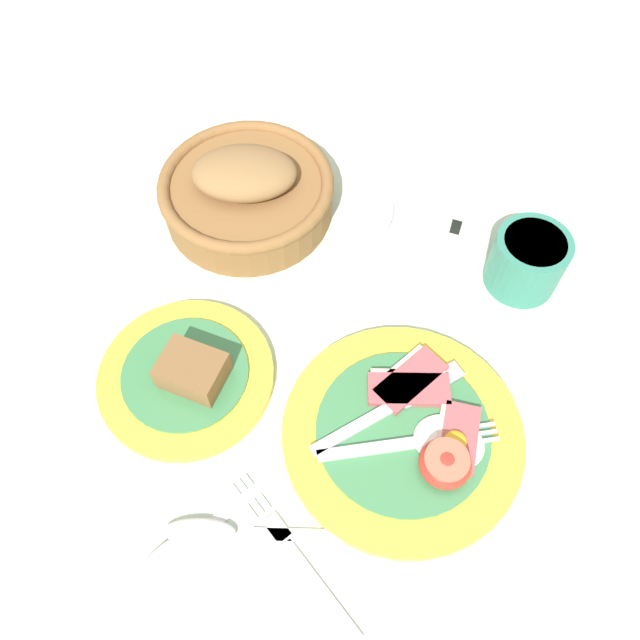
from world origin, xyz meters
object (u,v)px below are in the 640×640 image
at_px(bread_plate, 187,375).
at_px(bread_basket, 247,191).
at_px(sugar_cup, 527,260).
at_px(teaspoon_by_saucer, 228,533).
at_px(teaspoon_near_cup, 193,538).
at_px(fork_on_cloth, 296,557).
at_px(teaspoon_stray, 375,235).
at_px(number_card, 458,221).
at_px(breakfast_plate, 409,430).

relative_size(bread_plate, bread_basket, 0.88).
height_order(sugar_cup, teaspoon_by_saucer, sugar_cup).
xyz_separation_m(teaspoon_by_saucer, teaspoon_near_cup, (-0.03, -0.01, 0.00)).
bearing_deg(teaspoon_near_cup, sugar_cup, -178.90).
height_order(teaspoon_by_saucer, fork_on_cloth, teaspoon_by_saucer).
bearing_deg(bread_plate, teaspoon_by_saucer, -53.79).
bearing_deg(bread_basket, teaspoon_near_cup, -76.63).
xyz_separation_m(teaspoon_stray, fork_on_cloth, (0.03, -0.39, -0.00)).
bearing_deg(teaspoon_by_saucer, fork_on_cloth, 162.84).
distance_m(teaspoon_near_cup, teaspoon_stray, 0.41).
bearing_deg(teaspoon_near_cup, number_card, -167.27).
height_order(breakfast_plate, teaspoon_stray, breakfast_plate).
relative_size(breakfast_plate, teaspoon_by_saucer, 1.31).
distance_m(teaspoon_by_saucer, teaspoon_near_cup, 0.03).
distance_m(teaspoon_by_saucer, teaspoon_stray, 0.40).
height_order(number_card, teaspoon_by_saucer, number_card).
bearing_deg(sugar_cup, breakfast_plate, -109.50).
relative_size(teaspoon_by_saucer, fork_on_cloth, 1.17).
bearing_deg(bread_basket, number_card, 6.86).
height_order(breakfast_plate, bread_basket, bread_basket).
xyz_separation_m(breakfast_plate, fork_on_cloth, (-0.07, -0.15, -0.01)).
relative_size(bread_basket, number_card, 2.97).
bearing_deg(breakfast_plate, bread_plate, -177.30).
distance_m(bread_plate, number_card, 0.37).
bearing_deg(sugar_cup, fork_on_cloth, -111.90).
xyz_separation_m(breakfast_plate, teaspoon_stray, (-0.10, 0.24, -0.01)).
bearing_deg(breakfast_plate, number_card, 91.28).
relative_size(number_card, teaspoon_by_saucer, 0.39).
relative_size(teaspoon_by_saucer, teaspoon_near_cup, 1.11).
bearing_deg(teaspoon_stray, fork_on_cloth, -173.49).
xyz_separation_m(sugar_cup, teaspoon_by_saucer, (-0.22, -0.38, -0.03)).
height_order(sugar_cup, bread_basket, bread_basket).
bearing_deg(teaspoon_stray, teaspoon_by_saucer, 176.46).
bearing_deg(number_card, fork_on_cloth, -96.75).
height_order(bread_plate, teaspoon_stray, bread_plate).
xyz_separation_m(bread_plate, bread_basket, (-0.02, 0.25, 0.02)).
xyz_separation_m(bread_plate, number_card, (0.24, 0.28, 0.03)).
bearing_deg(sugar_cup, teaspoon_near_cup, -122.56).
bearing_deg(fork_on_cloth, breakfast_plate, -81.78).
bearing_deg(teaspoon_by_saucer, sugar_cup, -136.36).
relative_size(sugar_cup, bread_basket, 0.39).
distance_m(breakfast_plate, teaspoon_by_saucer, 0.21).
distance_m(bread_plate, teaspoon_by_saucer, 0.17).
relative_size(teaspoon_near_cup, fork_on_cloth, 1.05).
bearing_deg(bread_plate, sugar_cup, 36.73).
bearing_deg(teaspoon_near_cup, breakfast_plate, 167.61).
xyz_separation_m(bread_plate, teaspoon_stray, (0.14, 0.25, -0.01)).
distance_m(teaspoon_stray, fork_on_cloth, 0.40).
height_order(bread_basket, teaspoon_stray, bread_basket).
xyz_separation_m(breakfast_plate, sugar_cup, (0.08, 0.23, 0.03)).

